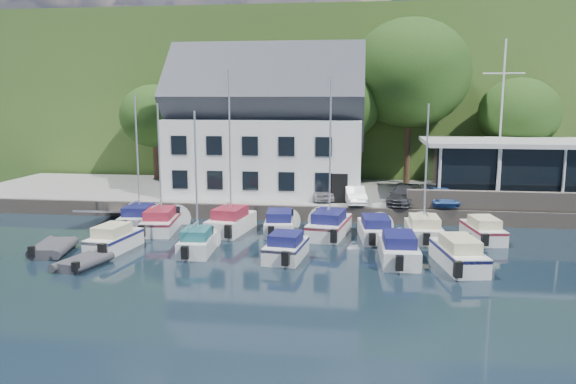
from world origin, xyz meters
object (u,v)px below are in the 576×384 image
object	(u,v)px
dinghy_1	(82,261)
boat_r2_0	(114,237)
harbor_building	(267,134)
car_silver	(319,191)
club_pavilion	(518,169)
boat_r1_1	(159,161)
car_white	(355,195)
flagpole	(501,124)
boat_r1_3	(280,221)
car_blue	(441,196)
boat_r2_3	(398,246)
boat_r1_4	(330,158)
boat_r1_0	(137,158)
boat_r1_7	(483,228)
boat_r2_4	(459,251)
dinghy_0	(53,246)
car_dgrey	(403,196)
boat_r1_2	(230,154)
boat_r2_2	(286,245)
boat_r2_1	(196,175)
boat_r1_6	(426,166)
boat_r1_5	(375,227)

from	to	relation	value
dinghy_1	boat_r2_0	bearing A→B (deg)	100.50
harbor_building	car_silver	xyz separation A→B (m)	(4.15, -2.85, -3.73)
club_pavilion	boat_r1_1	size ratio (longest dim) A/B	1.54
car_white	flagpole	xyz separation A→B (m)	(9.23, 0.32, 4.76)
boat_r1_3	dinghy_1	xyz separation A→B (m)	(-8.40, -8.16, -0.38)
car_white	car_blue	world-z (taller)	car_blue
boat_r2_0	boat_r2_3	world-z (taller)	boat_r2_3
car_white	boat_r1_1	world-z (taller)	boat_r1_1
car_white	boat_r1_4	distance (m)	6.04
boat_r1_0	boat_r1_7	world-z (taller)	boat_r1_0
boat_r2_4	dinghy_1	xyz separation A→B (m)	(-17.91, -2.47, -0.44)
boat_r2_4	boat_r1_4	bearing A→B (deg)	130.70
boat_r2_3	dinghy_0	distance (m)	17.85
car_dgrey	boat_r1_3	size ratio (longest dim) A/B	0.74
boat_r1_7	boat_r2_3	distance (m)	7.00
boat_r1_2	boat_r1_7	world-z (taller)	boat_r1_2
boat_r2_3	boat_r2_4	distance (m)	2.87
boat_r1_2	boat_r2_3	bearing A→B (deg)	-17.93
boat_r2_2	car_blue	bearing A→B (deg)	56.05
club_pavilion	boat_r2_2	xyz separation A→B (m)	(-14.65, -13.72, -2.36)
boat_r2_1	car_blue	bearing A→B (deg)	32.33
boat_r1_1	boat_r2_4	bearing A→B (deg)	-25.05
boat_r1_3	car_silver	bearing A→B (deg)	66.87
boat_r1_6	boat_r1_7	bearing A→B (deg)	2.27
car_dgrey	boat_r2_3	size ratio (longest dim) A/B	0.67
car_blue	dinghy_1	size ratio (longest dim) A/B	1.31
car_dgrey	boat_r2_0	bearing A→B (deg)	-132.64
car_silver	car_blue	world-z (taller)	car_silver
car_blue	boat_r1_4	xyz separation A→B (m)	(-7.11, -5.29, 3.01)
boat_r1_5	boat_r2_1	world-z (taller)	boat_r2_1
car_silver	boat_r1_7	xyz separation A→B (m)	(9.86, -6.18, -0.94)
car_white	flagpole	world-z (taller)	flagpole
boat_r1_6	boat_r2_4	size ratio (longest dim) A/B	1.36
boat_r1_4	flagpole	bearing A→B (deg)	36.03
flagpole	boat_r1_7	bearing A→B (deg)	-109.33
club_pavilion	boat_r1_7	xyz separation A→B (m)	(-4.00, -8.53, -2.37)
club_pavilion	boat_r2_3	world-z (taller)	club_pavilion
car_dgrey	boat_r2_2	size ratio (longest dim) A/B	0.86
harbor_building	boat_r1_6	world-z (taller)	harbor_building
boat_r2_0	dinghy_1	xyz separation A→B (m)	(-0.21, -3.08, -0.40)
harbor_building	flagpole	bearing A→B (deg)	-13.19
boat_r1_0	boat_r1_2	bearing A→B (deg)	-8.82
club_pavilion	boat_r1_1	distance (m)	24.63
boat_r2_0	car_blue	bearing A→B (deg)	36.58
dinghy_0	boat_r2_0	bearing A→B (deg)	7.35
boat_r1_2	car_blue	bearing A→B (deg)	30.57
boat_r2_3	boat_r2_4	xyz separation A→B (m)	(2.80, -0.62, 0.02)
dinghy_1	car_blue	bearing A→B (deg)	49.80
boat_r1_3	dinghy_1	world-z (taller)	boat_r1_3
boat_r1_5	dinghy_0	size ratio (longest dim) A/B	1.77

